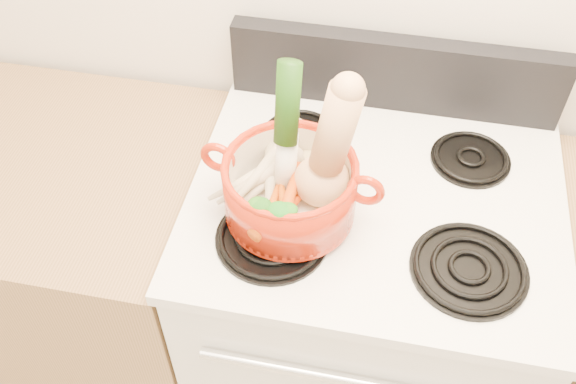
% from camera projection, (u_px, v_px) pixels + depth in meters
% --- Properties ---
extents(stove_body, '(0.76, 0.65, 0.92)m').
position_uv_depth(stove_body, '(358.00, 317.00, 1.70)').
color(stove_body, silver).
rests_on(stove_body, floor).
extents(cooktop, '(0.78, 0.67, 0.03)m').
position_uv_depth(cooktop, '(376.00, 199.00, 1.35)').
color(cooktop, white).
rests_on(cooktop, stove_body).
extents(control_backsplash, '(0.76, 0.05, 0.18)m').
position_uv_depth(control_backsplash, '(395.00, 73.00, 1.47)').
color(control_backsplash, black).
rests_on(control_backsplash, cooktop).
extents(oven_handle, '(0.60, 0.02, 0.02)m').
position_uv_depth(oven_handle, '(349.00, 380.00, 1.24)').
color(oven_handle, silver).
rests_on(oven_handle, stove_body).
extents(burner_front_left, '(0.22, 0.22, 0.02)m').
position_uv_depth(burner_front_left, '(272.00, 237.00, 1.25)').
color(burner_front_left, black).
rests_on(burner_front_left, cooktop).
extents(burner_front_right, '(0.22, 0.22, 0.02)m').
position_uv_depth(burner_front_right, '(469.00, 268.00, 1.20)').
color(burner_front_right, black).
rests_on(burner_front_right, cooktop).
extents(burner_back_left, '(0.17, 0.17, 0.02)m').
position_uv_depth(burner_back_left, '(300.00, 134.00, 1.45)').
color(burner_back_left, black).
rests_on(burner_back_left, cooktop).
extents(burner_back_right, '(0.17, 0.17, 0.02)m').
position_uv_depth(burner_back_right, '(471.00, 158.00, 1.40)').
color(burner_back_right, black).
rests_on(burner_back_right, cooktop).
extents(dutch_oven, '(0.28, 0.28, 0.13)m').
position_uv_depth(dutch_oven, '(290.00, 189.00, 1.24)').
color(dutch_oven, '#A8200A').
rests_on(dutch_oven, burner_front_left).
extents(pot_handle_left, '(0.07, 0.02, 0.07)m').
position_uv_depth(pot_handle_left, '(218.00, 157.00, 1.24)').
color(pot_handle_left, '#A8200A').
rests_on(pot_handle_left, dutch_oven).
extents(pot_handle_right, '(0.07, 0.02, 0.07)m').
position_uv_depth(pot_handle_right, '(366.00, 190.00, 1.18)').
color(pot_handle_right, '#A8200A').
rests_on(pot_handle_right, dutch_oven).
extents(squash, '(0.18, 0.14, 0.30)m').
position_uv_depth(squash, '(325.00, 147.00, 1.17)').
color(squash, tan).
rests_on(squash, dutch_oven).
extents(leek, '(0.05, 0.11, 0.30)m').
position_uv_depth(leek, '(286.00, 133.00, 1.18)').
color(leek, white).
rests_on(leek, dutch_oven).
extents(ginger, '(0.10, 0.08, 0.05)m').
position_uv_depth(ginger, '(314.00, 164.00, 1.31)').
color(ginger, tan).
rests_on(ginger, dutch_oven).
extents(parsnip_0, '(0.14, 0.19, 0.05)m').
position_uv_depth(parsnip_0, '(266.00, 181.00, 1.28)').
color(parsnip_0, beige).
rests_on(parsnip_0, dutch_oven).
extents(parsnip_1, '(0.19, 0.17, 0.06)m').
position_uv_depth(parsnip_1, '(255.00, 175.00, 1.27)').
color(parsnip_1, beige).
rests_on(parsnip_1, dutch_oven).
extents(parsnip_2, '(0.07, 0.22, 0.06)m').
position_uv_depth(parsnip_2, '(271.00, 169.00, 1.28)').
color(parsnip_2, beige).
rests_on(parsnip_2, dutch_oven).
extents(parsnip_3, '(0.16, 0.16, 0.06)m').
position_uv_depth(parsnip_3, '(257.00, 177.00, 1.26)').
color(parsnip_3, beige).
rests_on(parsnip_3, dutch_oven).
extents(parsnip_4, '(0.14, 0.23, 0.07)m').
position_uv_depth(parsnip_4, '(268.00, 162.00, 1.27)').
color(parsnip_4, beige).
rests_on(parsnip_4, dutch_oven).
extents(carrot_0, '(0.11, 0.16, 0.05)m').
position_uv_depth(carrot_0, '(287.00, 210.00, 1.23)').
color(carrot_0, red).
rests_on(carrot_0, dutch_oven).
extents(carrot_1, '(0.03, 0.14, 0.04)m').
position_uv_depth(carrot_1, '(272.00, 206.00, 1.23)').
color(carrot_1, '#D2630A').
rests_on(carrot_1, dutch_oven).
extents(carrot_2, '(0.07, 0.16, 0.04)m').
position_uv_depth(carrot_2, '(283.00, 204.00, 1.23)').
color(carrot_2, '#C65109').
rests_on(carrot_2, dutch_oven).
extents(carrot_3, '(0.09, 0.14, 0.04)m').
position_uv_depth(carrot_3, '(277.00, 213.00, 1.20)').
color(carrot_3, '#C45609').
rests_on(carrot_3, dutch_oven).
extents(carrot_4, '(0.04, 0.18, 0.05)m').
position_uv_depth(carrot_4, '(289.00, 199.00, 1.21)').
color(carrot_4, '#E0430B').
rests_on(carrot_4, dutch_oven).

